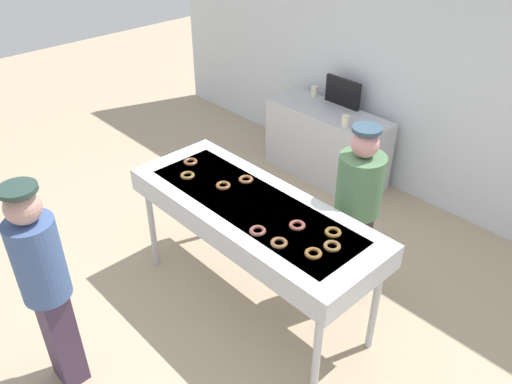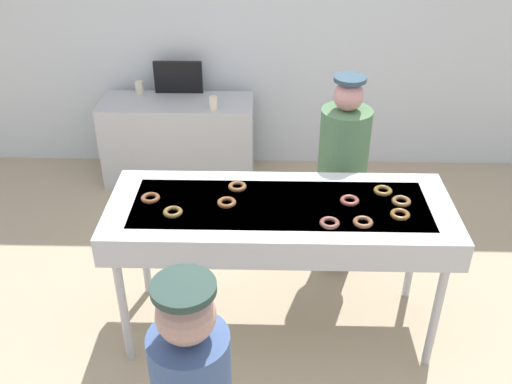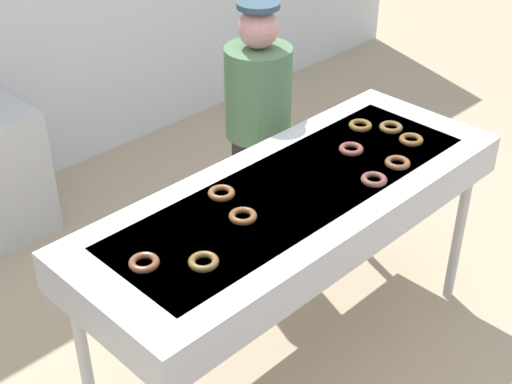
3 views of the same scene
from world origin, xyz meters
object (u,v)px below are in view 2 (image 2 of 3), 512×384
at_px(chocolate_donut_0, 400,214).
at_px(chocolate_donut_7, 237,187).
at_px(chocolate_donut_2, 150,198).
at_px(chocolate_donut_4, 363,222).
at_px(fryer_conveyor, 280,217).
at_px(chocolate_donut_9, 350,201).
at_px(chocolate_donut_3, 173,212).
at_px(prep_counter, 179,141).
at_px(chocolate_donut_6, 383,191).
at_px(menu_display, 178,77).
at_px(worker_baker, 342,165).
at_px(chocolate_donut_5, 227,203).
at_px(paper_cup_0, 214,103).
at_px(chocolate_donut_8, 330,223).
at_px(chocolate_donut_1, 401,201).
at_px(paper_cup_1, 139,88).

distance_m(chocolate_donut_0, chocolate_donut_7, 1.05).
distance_m(chocolate_donut_2, chocolate_donut_4, 1.33).
relative_size(fryer_conveyor, chocolate_donut_9, 18.08).
bearing_deg(chocolate_donut_4, chocolate_donut_3, 175.90).
bearing_deg(chocolate_donut_0, prep_counter, 127.53).
bearing_deg(chocolate_donut_4, chocolate_donut_0, 20.29).
relative_size(chocolate_donut_2, chocolate_donut_6, 1.00).
distance_m(chocolate_donut_0, prep_counter, 2.84).
bearing_deg(chocolate_donut_0, chocolate_donut_7, 163.08).
xyz_separation_m(fryer_conveyor, menu_display, (-0.97, 2.30, 0.07)).
bearing_deg(fryer_conveyor, prep_counter, 114.92).
relative_size(worker_baker, prep_counter, 1.09).
height_order(chocolate_donut_0, chocolate_donut_6, same).
height_order(chocolate_donut_5, prep_counter, chocolate_donut_5).
bearing_deg(fryer_conveyor, chocolate_donut_9, 4.07).
distance_m(chocolate_donut_4, paper_cup_0, 2.36).
distance_m(chocolate_donut_2, chocolate_donut_5, 0.49).
bearing_deg(paper_cup_0, chocolate_donut_7, -79.72).
bearing_deg(fryer_conveyor, chocolate_donut_8, -37.27).
relative_size(fryer_conveyor, chocolate_donut_8, 18.08).
xyz_separation_m(fryer_conveyor, chocolate_donut_1, (0.76, 0.03, 0.11)).
xyz_separation_m(chocolate_donut_8, chocolate_donut_9, (0.15, 0.25, 0.00)).
height_order(chocolate_donut_1, chocolate_donut_2, same).
bearing_deg(chocolate_donut_2, chocolate_donut_9, -0.05).
xyz_separation_m(paper_cup_1, menu_display, (0.38, 0.04, 0.10)).
bearing_deg(chocolate_donut_7, chocolate_donut_6, -1.87).
bearing_deg(chocolate_donut_0, chocolate_donut_1, 76.32).
bearing_deg(chocolate_donut_0, paper_cup_1, 131.06).
bearing_deg(worker_baker, prep_counter, -55.02).
xyz_separation_m(chocolate_donut_3, chocolate_donut_9, (1.09, 0.16, 0.00)).
distance_m(chocolate_donut_8, menu_display, 2.82).
distance_m(chocolate_donut_9, menu_display, 2.67).
xyz_separation_m(chocolate_donut_0, chocolate_donut_7, (-1.00, 0.30, 0.00)).
xyz_separation_m(fryer_conveyor, chocolate_donut_4, (0.49, -0.21, 0.11)).
distance_m(chocolate_donut_3, chocolate_donut_8, 0.95).
xyz_separation_m(chocolate_donut_0, chocolate_donut_5, (-1.06, 0.11, 0.00)).
bearing_deg(chocolate_donut_6, chocolate_donut_4, -116.20).
bearing_deg(worker_baker, chocolate_donut_8, 67.45).
bearing_deg(paper_cup_0, fryer_conveyor, -72.72).
xyz_separation_m(chocolate_donut_1, menu_display, (-1.72, 2.27, -0.04)).
height_order(chocolate_donut_3, chocolate_donut_7, same).
bearing_deg(chocolate_donut_4, chocolate_donut_7, 152.92).
height_order(fryer_conveyor, chocolate_donut_8, chocolate_donut_8).
bearing_deg(paper_cup_1, menu_display, 6.54).
distance_m(chocolate_donut_2, worker_baker, 1.46).
distance_m(worker_baker, prep_counter, 2.05).
height_order(chocolate_donut_4, paper_cup_1, chocolate_donut_4).
relative_size(chocolate_donut_8, worker_baker, 0.07).
xyz_separation_m(chocolate_donut_3, worker_baker, (1.13, 0.83, -0.11)).
relative_size(chocolate_donut_6, menu_display, 0.25).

